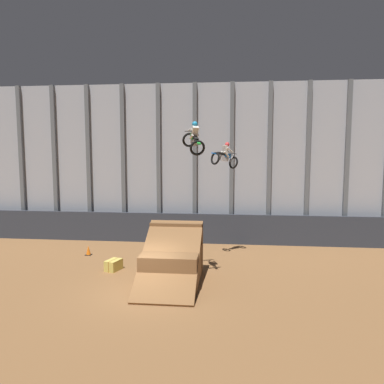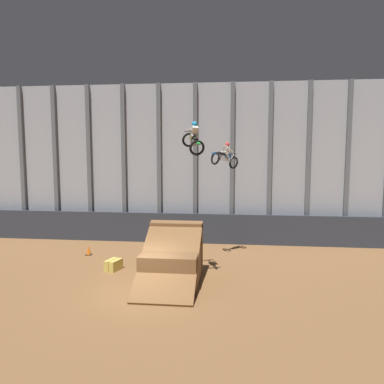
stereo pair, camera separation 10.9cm
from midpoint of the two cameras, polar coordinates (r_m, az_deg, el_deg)
The scene contains 8 objects.
ground_plane at distance 17.40m, azimuth -7.19°, elevation -14.96°, with size 60.00×60.00×0.00m, color brown.
arena_back_wall at distance 26.23m, azimuth -2.12°, elevation 4.43°, with size 32.00×0.40×10.91m.
lower_barrier at distance 25.86m, azimuth -2.37°, elevation -5.50°, with size 31.36×0.20×2.04m.
dirt_ramp at distance 18.62m, azimuth -2.82°, elevation -10.41°, with size 2.73×4.75×2.77m.
rider_bike_left_air at distance 17.83m, azimuth 0.40°, elevation 8.06°, with size 1.30×1.88×1.64m.
rider_bike_right_air at distance 21.64m, azimuth 5.19°, elevation 5.41°, with size 1.69×1.62×1.57m.
traffic_cone_near_ramp at distance 23.83m, azimuth -15.34°, elevation -8.57°, with size 0.36×0.36×0.58m.
hay_bale_trackside at distance 20.60m, azimuth -11.72°, elevation -10.82°, with size 0.84×1.04×0.57m.
Camera 2 is at (3.95, -15.75, 6.28)m, focal length 35.00 mm.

